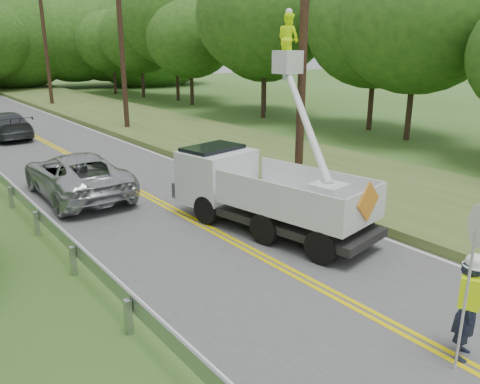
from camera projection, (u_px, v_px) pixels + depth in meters
ground at (450, 357)px, 8.27m from camera, size 140.00×140.00×0.00m
road at (117, 180)px, 18.92m from camera, size 7.20×96.00×0.03m
guardrail at (0, 179)px, 17.13m from camera, size 0.18×48.00×0.77m
utility_poles at (183, 41)px, 22.55m from camera, size 1.60×43.30×10.00m
tall_grass_verge at (257, 153)px, 22.98m from camera, size 7.00×96.00×0.30m
treeline_right at (254, 27)px, 34.49m from camera, size 11.30×52.85×12.06m
flagger at (469, 303)px, 7.98m from camera, size 1.07×0.71×2.88m
bucket_truck at (253, 174)px, 14.30m from camera, size 4.84×6.38×6.12m
suv_silver at (76, 175)px, 16.74m from camera, size 2.71×5.62×1.54m
suv_darkgrey at (5, 125)px, 27.09m from camera, size 2.23×5.13×1.47m
yard_sign at (362, 186)px, 16.17m from camera, size 0.55×0.08×0.80m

